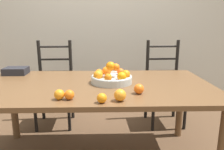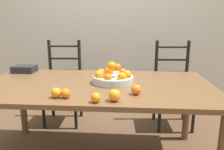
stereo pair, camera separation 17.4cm
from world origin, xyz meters
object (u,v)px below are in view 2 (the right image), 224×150
Objects in this scene: fruit_bowl at (113,77)px; orange_loose_1 at (56,93)px; orange_loose_4 at (115,95)px; orange_loose_3 at (136,90)px; orange_loose_2 at (66,93)px; orange_loose_0 at (96,98)px; chair_left at (63,85)px; chair_right at (173,87)px; book_stack at (25,69)px.

fruit_bowl is 5.01× the size of orange_loose_1.
orange_loose_3 is at bearing 45.32° from orange_loose_4.
orange_loose_2 is (0.07, -0.00, -0.00)m from orange_loose_1.
fruit_bowl reaches higher than orange_loose_0.
chair_left is (-0.72, 1.22, -0.29)m from orange_loose_4.
orange_loose_1 is at bearing -134.20° from chair_right.
chair_left is at bearing 176.93° from chair_right.
orange_loose_1 reaches higher than orange_loose_0.
orange_loose_1 is at bearing -77.33° from chair_left.
orange_loose_3 is (0.55, 0.11, 0.00)m from orange_loose_1.
orange_loose_4 is (0.40, -0.04, 0.00)m from orange_loose_1.
orange_loose_2 is at bearing -132.29° from chair_right.
orange_loose_4 is at bearing -6.35° from orange_loose_2.
chair_left is (-0.38, 1.18, -0.28)m from orange_loose_2.
chair_right is at bearing 50.78° from orange_loose_2.
orange_loose_0 is 0.06× the size of chair_left.
chair_right is (0.75, 1.25, -0.28)m from orange_loose_0.
orange_loose_3 is 1.40m from chair_left.
orange_loose_4 is 0.08× the size of chair_left.
orange_loose_3 is 0.91× the size of orange_loose_4.
orange_loose_4 is at bearing -38.88° from book_stack.
orange_loose_0 is 0.06× the size of chair_right.
orange_loose_1 is 0.96× the size of orange_loose_3.
orange_loose_3 is at bearing 12.84° from orange_loose_2.
orange_loose_1 is 0.07× the size of chair_left.
chair_left is at bearing 131.45° from fruit_bowl.
chair_right is (0.63, 1.22, -0.29)m from orange_loose_4.
fruit_bowl is 0.55m from orange_loose_1.
chair_right reaches higher than book_stack.
chair_right is at bearing 62.70° from orange_loose_4.
orange_loose_4 is at bearing -134.68° from orange_loose_3.
orange_loose_4 reaches higher than orange_loose_3.
book_stack is (-0.27, -0.42, 0.28)m from chair_left.
orange_loose_1 is at bearing 178.89° from orange_loose_2.
orange_loose_2 is 0.06× the size of chair_left.
orange_loose_2 is 0.34m from orange_loose_4.
orange_loose_1 is at bearing -52.30° from book_stack.
chair_left is (-0.86, 1.07, -0.28)m from orange_loose_3.
orange_loose_1 is at bearing 174.51° from orange_loose_4.
chair_left reaches higher than orange_loose_2.
orange_loose_3 reaches higher than orange_loose_2.
orange_loose_4 is at bearing -120.37° from chair_right.
fruit_bowl is at bearing -134.51° from chair_right.
orange_loose_4 is at bearing 15.49° from orange_loose_0.
chair_right is 1.69m from book_stack.
orange_loose_1 reaches higher than orange_loose_2.
chair_right is at bearing 14.67° from book_stack.
orange_loose_0 is at bearing -145.70° from orange_loose_3.
orange_loose_1 is 0.95m from book_stack.
orange_loose_1 is 0.56m from orange_loose_3.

